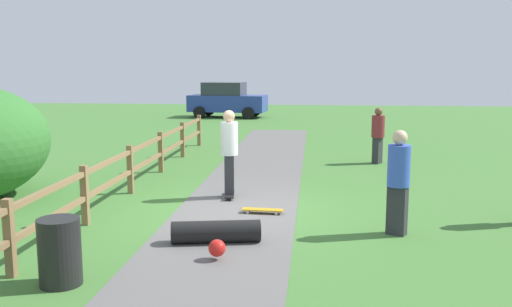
# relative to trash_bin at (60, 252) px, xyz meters

# --- Properties ---
(ground_plane) EXTENTS (60.00, 60.00, 0.00)m
(ground_plane) POSITION_rel_trash_bin_xyz_m (1.80, 4.05, -0.45)
(ground_plane) COLOR #427533
(asphalt_path) EXTENTS (2.40, 28.00, 0.02)m
(asphalt_path) POSITION_rel_trash_bin_xyz_m (1.80, 4.05, -0.44)
(asphalt_path) COLOR #605E5B
(asphalt_path) RESTS_ON ground_plane
(wooden_fence) EXTENTS (0.12, 18.12, 1.10)m
(wooden_fence) POSITION_rel_trash_bin_xyz_m (-0.80, 4.05, 0.22)
(wooden_fence) COLOR olive
(wooden_fence) RESTS_ON ground_plane
(trash_bin) EXTENTS (0.56, 0.56, 0.90)m
(trash_bin) POSITION_rel_trash_bin_xyz_m (0.00, 0.00, 0.00)
(trash_bin) COLOR black
(trash_bin) RESTS_ON ground_plane
(skater_riding) EXTENTS (0.42, 0.82, 1.90)m
(skater_riding) POSITION_rel_trash_bin_xyz_m (1.49, 5.12, 0.64)
(skater_riding) COLOR black
(skater_riding) RESTS_ON asphalt_path
(skater_fallen) EXTENTS (1.49, 1.27, 0.36)m
(skater_fallen) POSITION_rel_trash_bin_xyz_m (1.76, 1.86, -0.25)
(skater_fallen) COLOR black
(skater_fallen) RESTS_ON asphalt_path
(skateboard_loose) EXTENTS (0.81, 0.25, 0.08)m
(skateboard_loose) POSITION_rel_trash_bin_xyz_m (2.34, 3.83, -0.36)
(skateboard_loose) COLOR #BF8C19
(skateboard_loose) RESTS_ON asphalt_path
(bystander_blue) EXTENTS (0.51, 0.51, 1.81)m
(bystander_blue) POSITION_rel_trash_bin_xyz_m (4.75, 2.75, 0.55)
(bystander_blue) COLOR #2D2D33
(bystander_blue) RESTS_ON ground_plane
(bystander_maroon) EXTENTS (0.52, 0.52, 1.65)m
(bystander_maroon) POSITION_rel_trash_bin_xyz_m (5.18, 9.92, 0.45)
(bystander_maroon) COLOR #2D2D33
(bystander_maroon) RESTS_ON ground_plane
(parked_car_blue) EXTENTS (4.36, 2.35, 1.92)m
(parked_car_blue) POSITION_rel_trash_bin_xyz_m (-1.50, 24.05, 0.51)
(parked_car_blue) COLOR #283D99
(parked_car_blue) RESTS_ON ground_plane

